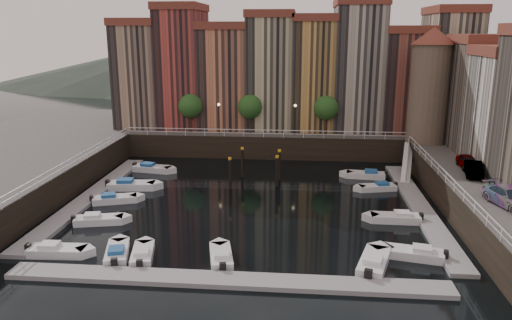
# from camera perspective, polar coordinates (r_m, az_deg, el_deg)

# --- Properties ---
(ground) EXTENTS (200.00, 200.00, 0.00)m
(ground) POSITION_cam_1_polar(r_m,az_deg,el_deg) (50.00, -0.57, -4.54)
(ground) COLOR black
(ground) RESTS_ON ground
(quay_far) EXTENTS (80.00, 20.00, 3.00)m
(quay_far) POSITION_cam_1_polar(r_m,az_deg,el_deg) (74.64, 1.47, 3.08)
(quay_far) COLOR black
(quay_far) RESTS_ON ground
(dock_left) EXTENTS (2.00, 28.00, 0.35)m
(dock_left) POSITION_cam_1_polar(r_m,az_deg,el_deg) (53.11, -18.39, -3.96)
(dock_left) COLOR gray
(dock_left) RESTS_ON ground
(dock_right) EXTENTS (2.00, 28.00, 0.35)m
(dock_right) POSITION_cam_1_polar(r_m,az_deg,el_deg) (50.06, 18.16, -5.07)
(dock_right) COLOR gray
(dock_right) RESTS_ON ground
(dock_near) EXTENTS (30.00, 2.00, 0.35)m
(dock_near) POSITION_cam_1_polar(r_m,az_deg,el_deg) (34.43, -3.54, -13.53)
(dock_near) COLOR gray
(dock_near) RESTS_ON ground
(mountains) EXTENTS (145.00, 100.00, 18.00)m
(mountains) POSITION_cam_1_polar(r_m,az_deg,el_deg) (157.24, 4.23, 11.47)
(mountains) COLOR #2D382D
(mountains) RESTS_ON ground
(far_terrace) EXTENTS (48.70, 10.30, 17.50)m
(far_terrace) POSITION_cam_1_polar(r_m,az_deg,el_deg) (70.71, 4.10, 10.15)
(far_terrace) COLOR #9C7B63
(far_terrace) RESTS_ON quay_far
(corner_tower) EXTENTS (5.20, 5.20, 13.80)m
(corner_tower) POSITION_cam_1_polar(r_m,az_deg,el_deg) (63.62, 19.25, 8.20)
(corner_tower) COLOR #6B5B4C
(corner_tower) RESTS_ON quay_right
(promenade_trees) EXTENTS (21.20, 3.20, 5.20)m
(promenade_trees) POSITION_cam_1_polar(r_m,az_deg,el_deg) (66.21, -0.12, 6.08)
(promenade_trees) COLOR black
(promenade_trees) RESTS_ON quay_far
(street_lamps) EXTENTS (10.36, 0.36, 4.18)m
(street_lamps) POSITION_cam_1_polar(r_m,az_deg,el_deg) (65.30, 0.09, 5.35)
(street_lamps) COLOR black
(street_lamps) RESTS_ON quay_far
(railings) EXTENTS (36.08, 34.04, 0.52)m
(railings) POSITION_cam_1_polar(r_m,az_deg,el_deg) (53.60, -0.05, 0.99)
(railings) COLOR white
(railings) RESTS_ON ground
(gangway) EXTENTS (2.78, 8.32, 3.73)m
(gangway) POSITION_cam_1_polar(r_m,az_deg,el_deg) (60.05, 16.90, 0.00)
(gangway) COLOR white
(gangway) RESTS_ON ground
(mooring_pilings) EXTENTS (5.39, 5.14, 3.78)m
(mooring_pilings) POSITION_cam_1_polar(r_m,az_deg,el_deg) (54.95, 0.15, -0.97)
(mooring_pilings) COLOR black
(mooring_pilings) RESTS_ON ground
(boat_left_0) EXTENTS (4.58, 1.84, 1.04)m
(boat_left_0) POSITION_cam_1_polar(r_m,az_deg,el_deg) (40.93, -21.89, -9.60)
(boat_left_0) COLOR silver
(boat_left_0) RESTS_ON ground
(boat_left_1) EXTENTS (4.49, 2.48, 1.01)m
(boat_left_1) POSITION_cam_1_polar(r_m,az_deg,el_deg) (46.05, -17.64, -6.53)
(boat_left_1) COLOR silver
(boat_left_1) RESTS_ON ground
(boat_left_2) EXTENTS (4.54, 2.87, 1.02)m
(boat_left_2) POSITION_cam_1_polar(r_m,az_deg,el_deg) (51.03, -15.95, -4.32)
(boat_left_2) COLOR silver
(boat_left_2) RESTS_ON ground
(boat_left_3) EXTENTS (5.28, 2.35, 1.19)m
(boat_left_3) POSITION_cam_1_polar(r_m,az_deg,el_deg) (54.84, -14.15, -2.81)
(boat_left_3) COLOR silver
(boat_left_3) RESTS_ON ground
(boat_left_4) EXTENTS (4.92, 2.49, 1.10)m
(boat_left_4) POSITION_cam_1_polar(r_m,az_deg,el_deg) (61.01, -11.84, -0.95)
(boat_left_4) COLOR silver
(boat_left_4) RESTS_ON ground
(boat_right_0) EXTENTS (4.69, 2.53, 1.05)m
(boat_right_0) POSITION_cam_1_polar(r_m,az_deg,el_deg) (39.42, 17.73, -10.15)
(boat_right_0) COLOR silver
(boat_right_0) RESTS_ON ground
(boat_right_1) EXTENTS (4.51, 1.67, 1.04)m
(boat_right_1) POSITION_cam_1_polar(r_m,az_deg,el_deg) (46.01, 15.77, -6.39)
(boat_right_1) COLOR silver
(boat_right_1) RESTS_ON ground
(boat_right_3) EXTENTS (4.22, 2.37, 0.94)m
(boat_right_3) POSITION_cam_1_polar(r_m,az_deg,el_deg) (54.33, 13.79, -3.05)
(boat_right_3) COLOR silver
(boat_right_3) RESTS_ON ground
(boat_right_4) EXTENTS (4.68, 2.12, 1.05)m
(boat_right_4) POSITION_cam_1_polar(r_m,az_deg,el_deg) (58.50, 12.53, -1.67)
(boat_right_4) COLOR silver
(boat_right_4) RESTS_ON ground
(boat_near_0) EXTENTS (2.60, 4.46, 1.00)m
(boat_near_0) POSITION_cam_1_polar(r_m,az_deg,el_deg) (39.17, -15.59, -10.18)
(boat_near_0) COLOR silver
(boat_near_0) RESTS_ON ground
(boat_near_1) EXTENTS (2.29, 4.25, 0.95)m
(boat_near_1) POSITION_cam_1_polar(r_m,az_deg,el_deg) (38.50, -12.85, -10.47)
(boat_near_1) COLOR silver
(boat_near_1) RESTS_ON ground
(boat_near_2) EXTENTS (2.40, 4.41, 0.99)m
(boat_near_2) POSITION_cam_1_polar(r_m,az_deg,el_deg) (37.27, -4.01, -10.97)
(boat_near_2) COLOR silver
(boat_near_2) RESTS_ON ground
(boat_near_3) EXTENTS (3.05, 5.08, 1.14)m
(boat_near_3) POSITION_cam_1_polar(r_m,az_deg,el_deg) (37.14, 13.30, -11.36)
(boat_near_3) COLOR silver
(boat_near_3) RESTS_ON ground
(car_a) EXTENTS (1.65, 3.88, 1.31)m
(car_a) POSITION_cam_1_polar(r_m,az_deg,el_deg) (53.88, 23.00, -0.26)
(car_a) COLOR gray
(car_a) RESTS_ON quay_right
(car_b) EXTENTS (2.21, 4.30, 1.35)m
(car_b) POSITION_cam_1_polar(r_m,az_deg,el_deg) (51.12, 23.60, -1.06)
(car_b) COLOR gray
(car_b) RESTS_ON quay_right
(car_c) EXTENTS (3.44, 5.59, 1.51)m
(car_c) POSITION_cam_1_polar(r_m,az_deg,el_deg) (43.52, 27.02, -3.93)
(car_c) COLOR gray
(car_c) RESTS_ON quay_right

